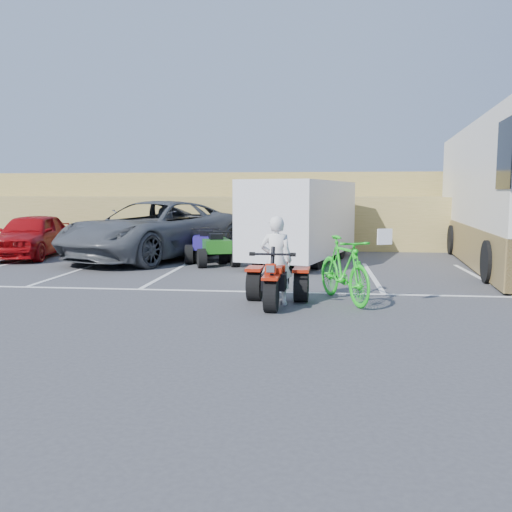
# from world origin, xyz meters

# --- Properties ---
(ground) EXTENTS (100.00, 100.00, 0.00)m
(ground) POSITION_xyz_m (0.00, 0.00, 0.00)
(ground) COLOR #3D3D40
(ground) RESTS_ON ground
(parking_stripes) EXTENTS (28.00, 5.16, 0.01)m
(parking_stripes) POSITION_xyz_m (0.87, 4.07, 0.00)
(parking_stripes) COLOR white
(parking_stripes) RESTS_ON ground
(grass_embankment) EXTENTS (40.00, 8.50, 3.10)m
(grass_embankment) POSITION_xyz_m (0.00, 15.48, 1.42)
(grass_embankment) COLOR olive
(grass_embankment) RESTS_ON ground
(red_trike_atv) EXTENTS (1.32, 1.72, 1.09)m
(red_trike_atv) POSITION_xyz_m (0.47, 0.98, 0.00)
(red_trike_atv) COLOR #9F1B09
(red_trike_atv) RESTS_ON ground
(rider) EXTENTS (0.65, 0.44, 1.72)m
(rider) POSITION_xyz_m (0.48, 1.13, 0.86)
(rider) COLOR white
(rider) RESTS_ON ground
(green_dirt_bike) EXTENTS (1.41, 2.24, 1.30)m
(green_dirt_bike) POSITION_xyz_m (1.79, 1.53, 0.65)
(green_dirt_bike) COLOR #14BF19
(green_dirt_bike) RESTS_ON ground
(grey_pickup) EXTENTS (5.57, 7.53, 1.90)m
(grey_pickup) POSITION_xyz_m (-4.07, 8.00, 0.95)
(grey_pickup) COLOR #474A4E
(grey_pickup) RESTS_ON ground
(red_car) EXTENTS (2.29, 4.53, 1.48)m
(red_car) POSITION_xyz_m (-8.31, 8.01, 0.74)
(red_car) COLOR #9D080B
(red_car) RESTS_ON ground
(cargo_trailer) EXTENTS (3.58, 5.80, 2.52)m
(cargo_trailer) POSITION_xyz_m (0.76, 7.64, 1.37)
(cargo_trailer) COLOR silver
(cargo_trailer) RESTS_ON ground
(quad_atv_blue) EXTENTS (1.55, 1.90, 1.12)m
(quad_atv_blue) POSITION_xyz_m (-2.20, 7.49, 0.00)
(quad_atv_blue) COLOR navy
(quad_atv_blue) RESTS_ON ground
(quad_atv_green) EXTENTS (1.69, 1.94, 1.06)m
(quad_atv_green) POSITION_xyz_m (-1.76, 6.70, 0.00)
(quad_atv_green) COLOR #1A5A14
(quad_atv_green) RESTS_ON ground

